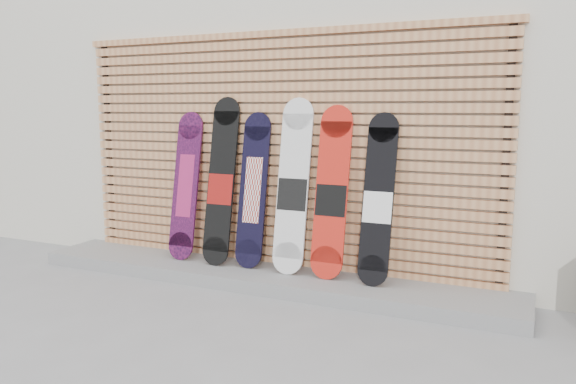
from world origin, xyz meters
The scene contains 10 objects.
ground centered at (0.00, 0.00, 0.00)m, with size 80.00×80.00×0.00m, color gray.
building centered at (0.50, 3.50, 1.80)m, with size 12.00×5.00×3.60m, color beige.
concrete_step centered at (-0.15, 0.68, 0.06)m, with size 4.60×0.70×0.12m, color gray.
slat_wall centered at (-0.15, 0.97, 1.21)m, with size 4.26×0.08×2.29m.
snowboard_0 centered at (-1.05, 0.80, 0.84)m, with size 0.27×0.30×1.44m.
snowboard_1 centered at (-0.63, 0.78, 0.90)m, with size 0.28×0.33×1.58m.
snowboard_2 centered at (-0.30, 0.80, 0.84)m, with size 0.27×0.28×1.44m.
snowboard_3 centered at (0.11, 0.79, 0.89)m, with size 0.29×0.31×1.57m.
snowboard_4 centered at (0.48, 0.79, 0.86)m, with size 0.29×0.31×1.50m.
snowboard_5 centered at (0.90, 0.78, 0.83)m, with size 0.26×0.33×1.44m.
Camera 1 is at (2.12, -3.77, 1.59)m, focal length 35.00 mm.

